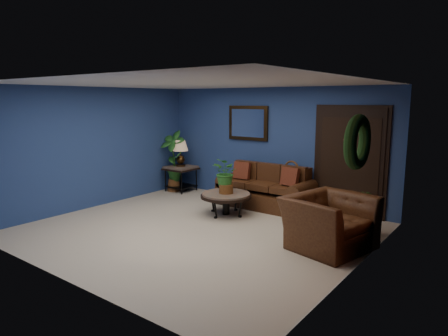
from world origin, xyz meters
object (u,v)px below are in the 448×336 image
Objects in this scene: end_table at (181,172)px; side_chair at (288,182)px; sofa at (267,193)px; armchair at (329,222)px; coffee_table at (226,196)px; table_lamp at (180,150)px.

side_chair is at bearing 1.43° from end_table.
armchair is at bearing -36.95° from sofa.
armchair reaches higher than coffee_table.
side_chair is 2.19m from armchair.
table_lamp reaches higher than armchair.
side_chair reaches higher than sofa.
sofa reaches higher than armchair.
coffee_table is 2.37m from armchair.
sofa reaches higher than end_table.
side_chair reaches higher than armchair.
sofa is 2.00× the size of coffee_table.
end_table is at bearing -166.13° from side_chair.
table_lamp is at bearing -166.13° from side_chair.
armchair is (1.54, -1.55, -0.17)m from side_chair.
sofa is 2.46m from end_table.
side_chair reaches higher than end_table.
table_lamp is (-2.45, -0.03, 0.73)m from sofa.
end_table is 0.55× the size of armchair.
sofa is at bearing 66.52° from armchair.
side_chair is (2.91, 0.07, 0.09)m from end_table.
table_lamp is 0.62× the size of side_chair.
sofa is 2.56m from table_lamp.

